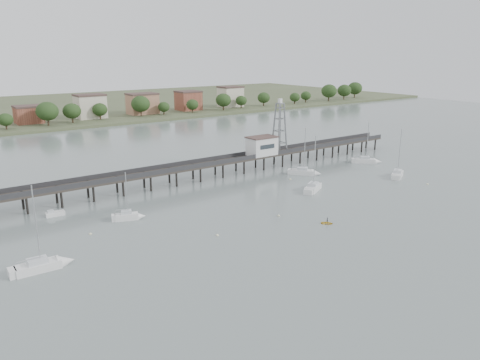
# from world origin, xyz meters

# --- Properties ---
(ground_plane) EXTENTS (500.00, 500.00, 0.00)m
(ground_plane) POSITION_xyz_m (0.00, 0.00, 0.00)
(ground_plane) COLOR slate
(ground_plane) RESTS_ON ground
(pier) EXTENTS (150.00, 5.00, 5.50)m
(pier) POSITION_xyz_m (0.00, 60.00, 3.79)
(pier) COLOR #2D2823
(pier) RESTS_ON ground
(pier_building) EXTENTS (8.40, 5.40, 5.30)m
(pier_building) POSITION_xyz_m (25.00, 60.00, 6.67)
(pier_building) COLOR silver
(pier_building) RESTS_ON ground
(lattice_tower) EXTENTS (3.20, 3.20, 15.50)m
(lattice_tower) POSITION_xyz_m (31.50, 60.00, 11.10)
(lattice_tower) COLOR slate
(lattice_tower) RESTS_ON ground
(sailboat_e) EXTENTS (7.51, 7.18, 13.32)m
(sailboat_e) POSITION_xyz_m (55.45, 46.37, 0.64)
(sailboat_e) COLOR white
(sailboat_e) RESTS_ON ground
(sailboat_c) EXTENTS (8.76, 6.29, 14.17)m
(sailboat_c) POSITION_xyz_m (22.57, 36.19, 0.64)
(sailboat_c) COLOR white
(sailboat_c) RESTS_ON ground
(sailboat_a) EXTENTS (8.81, 2.72, 14.43)m
(sailboat_a) POSITION_xyz_m (-41.51, 29.61, 0.64)
(sailboat_a) COLOR white
(sailboat_a) RESTS_ON ground
(sailboat_b) EXTENTS (6.29, 3.71, 10.22)m
(sailboat_b) POSITION_xyz_m (-22.32, 42.63, 0.66)
(sailboat_b) COLOR white
(sailboat_b) RESTS_ON ground
(sailboat_d) EXTENTS (8.41, 6.10, 13.67)m
(sailboat_d) POSITION_xyz_m (49.74, 32.00, 0.64)
(sailboat_d) COLOR white
(sailboat_d) RESTS_ON ground
(sailboat_f) EXTENTS (7.23, 7.76, 13.59)m
(sailboat_f) POSITION_xyz_m (30.73, 47.26, 0.64)
(sailboat_f) COLOR white
(sailboat_f) RESTS_ON ground
(white_tender) EXTENTS (3.83, 1.89, 1.44)m
(white_tender) POSITION_xyz_m (-34.05, 53.74, 0.45)
(white_tender) COLOR white
(white_tender) RESTS_ON ground
(yellow_dinghy) EXTENTS (1.56, 1.41, 2.29)m
(yellow_dinghy) POSITION_xyz_m (7.73, 17.80, 0.00)
(yellow_dinghy) COLOR yellow
(yellow_dinghy) RESTS_ON ground
(dinghy_occupant) EXTENTS (0.55, 1.09, 0.25)m
(dinghy_occupant) POSITION_xyz_m (7.73, 17.80, 0.00)
(dinghy_occupant) COLOR black
(dinghy_occupant) RESTS_ON ground
(mooring_buoys) EXTENTS (80.78, 24.40, 0.39)m
(mooring_buoys) POSITION_xyz_m (6.17, 32.06, 0.08)
(mooring_buoys) COLOR #F3F1BD
(mooring_buoys) RESTS_ON ground
(far_shore) EXTENTS (500.00, 170.00, 10.40)m
(far_shore) POSITION_xyz_m (0.36, 239.58, 0.95)
(far_shore) COLOR #475133
(far_shore) RESTS_ON ground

